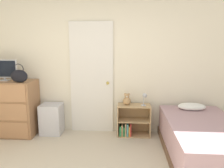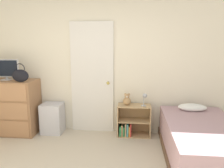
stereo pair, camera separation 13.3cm
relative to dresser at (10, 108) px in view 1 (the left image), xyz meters
The scene contains 10 objects.
wall_back 1.81m from the dresser, 10.81° to the left, with size 10.00×0.06×2.55m.
door_closed 1.60m from the dresser, ahead, with size 0.80×0.09×2.06m.
dresser is the anchor object (origin of this frame).
tv 0.71m from the dresser, 161.37° to the left, with size 0.48×0.16×0.38m.
handbag 0.71m from the dresser, 28.16° to the right, with size 0.30×0.10×0.32m.
storage_bin 0.78m from the dresser, ahead, with size 0.38×0.35×0.56m.
bookshelf 2.25m from the dresser, ahead, with size 0.59×0.31×0.57m.
teddy_bear 2.15m from the dresser, ahead, with size 0.14×0.14×0.22m.
desk_lamp 2.47m from the dresser, ahead, with size 0.10×0.10×0.23m.
bed 3.34m from the dresser, 11.48° to the right, with size 1.05×1.86×0.66m.
Camera 1 is at (0.53, -1.80, 1.68)m, focal length 35.00 mm.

